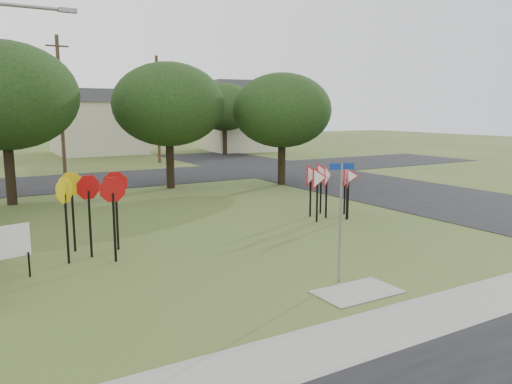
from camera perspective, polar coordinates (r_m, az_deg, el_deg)
ground at (r=13.99m, az=4.87°, el=-8.35°), size 140.00×140.00×0.00m
sidewalk at (r=11.05m, az=17.94°, el=-13.65°), size 30.00×1.60×0.02m
planting_strip at (r=10.37m, az=23.07°, el=-15.53°), size 30.00×0.80×0.02m
street_right at (r=29.02m, az=12.83°, el=0.72°), size 8.00×50.00×0.02m
street_far at (r=32.08m, az=-16.24°, el=1.38°), size 60.00×8.00×0.02m
curb_pad at (r=12.22m, az=11.52°, el=-11.12°), size 2.00×1.20×0.02m
street_name_sign at (r=12.41m, az=9.63°, el=-2.56°), size 0.58×0.25×2.98m
stop_sign_cluster at (r=15.11m, az=-18.34°, el=-0.38°), size 2.23×1.75×2.44m
yield_sign_cluster at (r=19.92m, az=8.58°, el=1.64°), size 2.78×1.87×2.18m
info_board at (r=13.99m, az=-26.57°, el=-5.34°), size 1.10×0.29×1.40m
far_pole_a at (r=35.32m, az=-21.41°, el=9.28°), size 1.40×0.24×9.00m
far_pole_b at (r=41.21m, az=-11.14°, el=9.31°), size 1.40×0.24×8.50m
house_mid at (r=52.19m, az=-17.64°, el=7.70°), size 8.40×8.40×6.20m
house_right at (r=53.46m, az=-1.71°, el=8.69°), size 8.30×8.30×7.20m
tree_near_left at (r=24.91m, az=-26.87°, el=9.76°), size 6.40×6.40×7.27m
tree_near_mid at (r=27.62m, az=-9.97°, el=9.82°), size 6.00×6.00×6.80m
tree_near_right at (r=28.58m, az=3.00°, el=9.29°), size 5.60×5.60×6.33m
tree_far_right at (r=48.05m, az=-3.62°, el=9.67°), size 6.00×6.00×6.80m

